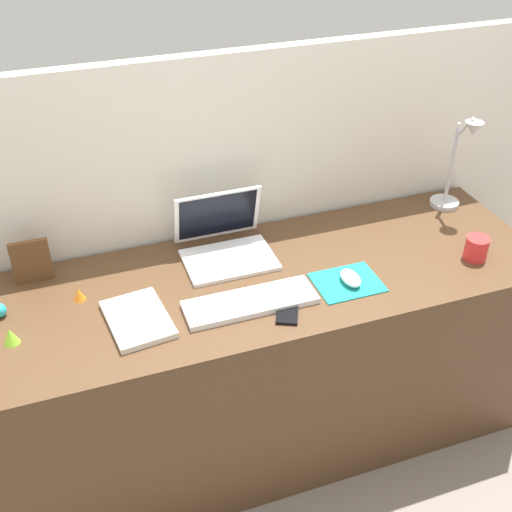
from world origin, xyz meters
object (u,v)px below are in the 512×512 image
Objects in this scene: toy_figurine_orange at (79,294)px; toy_figurine_lime at (11,336)px; keyboard at (250,302)px; coffee_mug at (476,248)px; mouse at (351,278)px; desk_lamp at (457,167)px; laptop at (224,239)px; picture_frame at (31,261)px; notebook_pad at (138,319)px; cell_phone at (288,310)px.

toy_figurine_orange is 0.25m from toy_figurine_lime.
keyboard is 5.07× the size of coffee_mug.
desk_lamp is (0.56, 0.30, 0.16)m from mouse.
laptop reaches higher than picture_frame.
desk_lamp is at bearing 18.18° from keyboard.
notebook_pad is (-1.24, -0.26, -0.17)m from desk_lamp.
toy_figurine_lime is at bearing -161.51° from laptop.
picture_frame is at bearing 124.48° from notebook_pad.
desk_lamp is at bearing -0.20° from laptop.
notebook_pad reaches higher than cell_phone.
laptop is 5.99× the size of toy_figurine_lime.
toy_figurine_orange is 0.84× the size of toy_figurine_lime.
toy_figurine_lime reaches higher than mouse.
notebook_pad is (-0.34, 0.04, 0.00)m from keyboard.
picture_frame is 3.55× the size of toy_figurine_orange.
coffee_mug is (0.79, -0.31, -0.01)m from laptop.
coffee_mug is at bearing -14.47° from picture_frame.
laptop is 0.74m from toy_figurine_lime.
desk_lamp is at bearing 71.41° from coffee_mug.
coffee_mug reaches higher than toy_figurine_orange.
keyboard is 0.96m from desk_lamp.
desk_lamp is at bearing 3.89° from toy_figurine_orange.
laptop is 3.12× the size of mouse.
notebook_pad is at bearing 174.10° from keyboard.
keyboard is at bearing 169.43° from cell_phone.
desk_lamp reaches higher than laptop.
laptop is at bearing 88.32° from keyboard.
cell_phone is at bearing -24.73° from toy_figurine_orange.
cell_phone is at bearing -30.51° from picture_frame.
notebook_pad is at bearing -4.61° from toy_figurine_lime.
toy_figurine_orange is (-0.15, 0.17, 0.01)m from notebook_pad.
picture_frame reaches higher than toy_figurine_orange.
keyboard is 0.34m from mouse.
picture_frame is at bearing 174.27° from cell_phone.
picture_frame is 0.30m from toy_figurine_lime.
notebook_pad is at bearing -48.04° from toy_figurine_orange.
picture_frame is 1.86× the size of coffee_mug.
toy_figurine_orange is (-0.83, 0.20, 0.00)m from mouse.
cell_phone is 0.90m from desk_lamp.
desk_lamp is 1.40m from toy_figurine_orange.
coffee_mug is at bearing -9.54° from toy_figurine_orange.
mouse is at bearing -42.57° from laptop.
cell_phone is at bearing -19.76° from notebook_pad.
cell_phone is at bearing -9.46° from toy_figurine_lime.
toy_figurine_lime is at bearing 168.97° from notebook_pad.
mouse is (0.33, -0.30, -0.03)m from laptop.
laptop reaches higher than mouse.
keyboard is at bearing -161.82° from desk_lamp.
laptop is at bearing 128.15° from cell_phone.
picture_frame reaches higher than toy_figurine_lime.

